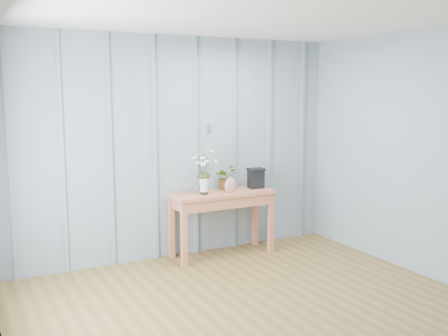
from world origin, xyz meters
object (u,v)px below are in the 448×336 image
daisy_vase (204,165)px  felt_disc_vessel (230,185)px  sideboard (222,201)px  carved_box (256,178)px

daisy_vase → felt_disc_vessel: (0.31, -0.04, -0.24)m
sideboard → carved_box: carved_box is taller
daisy_vase → carved_box: size_ratio=2.24×
daisy_vase → carved_box: 0.74m
carved_box → sideboard: bearing=-178.5°
daisy_vase → felt_disc_vessel: daisy_vase is taller
sideboard → daisy_vase: 0.51m
felt_disc_vessel → carved_box: bearing=-1.3°
sideboard → felt_disc_vessel: size_ratio=7.03×
felt_disc_vessel → carved_box: 0.41m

